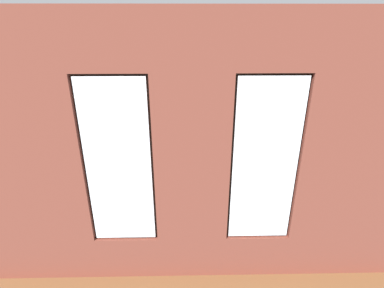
{
  "coord_description": "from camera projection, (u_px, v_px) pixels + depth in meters",
  "views": [
    {
      "loc": [
        0.06,
        5.97,
        3.45
      ],
      "look_at": [
        -0.05,
        0.4,
        1.03
      ],
      "focal_mm": 28.0,
      "sensor_mm": 36.0,
      "label": 1
    }
  ],
  "objects": [
    {
      "name": "media_console",
      "position": [
        65.0,
        177.0,
        6.47
      ],
      "size": [
        1.04,
        0.42,
        0.45
      ],
      "primitive_type": "cube",
      "color": "black",
      "rests_on": "ground_plane"
    },
    {
      "name": "remote_black",
      "position": [
        188.0,
        157.0,
        6.93
      ],
      "size": [
        0.18,
        0.1,
        0.02
      ],
      "primitive_type": "cube",
      "rotation": [
        0.0,
        0.0,
        4.38
      ],
      "color": "black",
      "rests_on": "coffee_table"
    },
    {
      "name": "couch_by_window",
      "position": [
        197.0,
        224.0,
        4.84
      ],
      "size": [
        1.82,
        0.87,
        0.8
      ],
      "color": "black",
      "rests_on": "ground_plane"
    },
    {
      "name": "potted_plant_mid_room_small",
      "position": [
        232.0,
        141.0,
        7.67
      ],
      "size": [
        0.53,
        0.53,
        0.71
      ],
      "color": "#9E5638",
      "rests_on": "ground_plane"
    },
    {
      "name": "potted_plant_by_left_couch",
      "position": [
        261.0,
        138.0,
        8.07
      ],
      "size": [
        0.4,
        0.4,
        0.56
      ],
      "color": "#9E5638",
      "rests_on": "ground_plane"
    },
    {
      "name": "brick_wall_with_windows",
      "position": [
        192.0,
        164.0,
        3.68
      ],
      "size": [
        6.11,
        0.3,
        3.55
      ],
      "color": "brown",
      "rests_on": "ground_plane"
    },
    {
      "name": "white_wall_right",
      "position": [
        38.0,
        107.0,
        5.91
      ],
      "size": [
        0.1,
        5.16,
        3.55
      ],
      "primitive_type": "cube",
      "color": "white",
      "rests_on": "ground_plane"
    },
    {
      "name": "potted_plant_between_couches",
      "position": [
        282.0,
        207.0,
        4.81
      ],
      "size": [
        0.6,
        0.6,
        0.87
      ],
      "color": "gray",
      "rests_on": "ground_plane"
    },
    {
      "name": "couch_left",
      "position": [
        293.0,
        163.0,
        6.83
      ],
      "size": [
        1.03,
        1.96,
        0.8
      ],
      "rotation": [
        0.0,
        0.0,
        1.66
      ],
      "color": "black",
      "rests_on": "ground_plane"
    },
    {
      "name": "candle_jar",
      "position": [
        214.0,
        155.0,
        6.96
      ],
      "size": [
        0.08,
        0.08,
        0.1
      ],
      "primitive_type": "cylinder",
      "color": "#B7333D",
      "rests_on": "coffee_table"
    },
    {
      "name": "potted_plant_beside_window_right",
      "position": [
        73.0,
        217.0,
        4.62
      ],
      "size": [
        0.86,
        0.79,
        1.13
      ],
      "color": "gray",
      "rests_on": "ground_plane"
    },
    {
      "name": "potted_plant_corner_far_left",
      "position": [
        349.0,
        218.0,
        4.73
      ],
      "size": [
        0.5,
        0.5,
        0.74
      ],
      "color": "#47423D",
      "rests_on": "ground_plane"
    },
    {
      "name": "tv_flatscreen",
      "position": [
        60.0,
        150.0,
        6.21
      ],
      "size": [
        1.15,
        0.2,
        0.82
      ],
      "color": "black",
      "rests_on": "media_console"
    },
    {
      "name": "ground_plane",
      "position": [
        190.0,
        180.0,
        6.87
      ],
      "size": [
        6.71,
        6.16,
        0.1
      ],
      "primitive_type": "cube",
      "color": "brown"
    },
    {
      "name": "coffee_table",
      "position": [
        196.0,
        161.0,
        6.87
      ],
      "size": [
        1.55,
        0.74,
        0.4
      ],
      "color": "tan",
      "rests_on": "ground_plane"
    },
    {
      "name": "table_plant_small",
      "position": [
        176.0,
        157.0,
        6.69
      ],
      "size": [
        0.13,
        0.13,
        0.22
      ],
      "color": "brown",
      "rests_on": "coffee_table"
    },
    {
      "name": "cup_ceramic",
      "position": [
        196.0,
        158.0,
        6.83
      ],
      "size": [
        0.07,
        0.07,
        0.09
      ],
      "primitive_type": "cylinder",
      "color": "silver",
      "rests_on": "coffee_table"
    }
  ]
}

